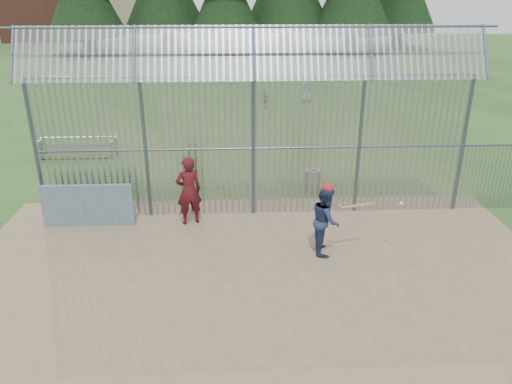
{
  "coord_description": "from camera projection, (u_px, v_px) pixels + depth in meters",
  "views": [
    {
      "loc": [
        -0.58,
        -9.85,
        6.24
      ],
      "look_at": [
        0.0,
        2.0,
        1.3
      ],
      "focal_mm": 35.0,
      "sensor_mm": 36.0,
      "label": 1
    }
  ],
  "objects": [
    {
      "name": "dugout_wall",
      "position": [
        88.0,
        205.0,
        13.74
      ],
      "size": [
        2.5,
        0.12,
        1.2
      ],
      "primitive_type": "cube",
      "color": "#38566B",
      "rests_on": "dirt_infield"
    },
    {
      "name": "bg_kid_seated",
      "position": [
        265.0,
        100.0,
        27.01
      ],
      "size": [
        0.59,
        0.5,
        0.94
      ],
      "primitive_type": "imported",
      "rotation": [
        0.0,
        0.0,
        2.56
      ],
      "color": "slate",
      "rests_on": "ground"
    },
    {
      "name": "onlooker",
      "position": [
        189.0,
        191.0,
        13.73
      ],
      "size": [
        0.82,
        0.66,
        1.96
      ],
      "primitive_type": "imported",
      "rotation": [
        0.0,
        0.0,
        3.45
      ],
      "color": "maroon",
      "rests_on": "dirt_infield"
    },
    {
      "name": "bleacher",
      "position": [
        78.0,
        147.0,
        19.38
      ],
      "size": [
        3.0,
        0.95,
        0.72
      ],
      "color": "gray",
      "rests_on": "ground"
    },
    {
      "name": "dirt_infield",
      "position": [
        261.0,
        289.0,
        11.04
      ],
      "size": [
        14.0,
        10.0,
        0.02
      ],
      "primitive_type": "cube",
      "color": "#756047",
      "rests_on": "ground"
    },
    {
      "name": "trash_can",
      "position": [
        312.0,
        180.0,
        16.16
      ],
      "size": [
        0.56,
        0.56,
        0.82
      ],
      "color": "gray",
      "rests_on": "ground"
    },
    {
      "name": "backstop_fence",
      "position": [
        318.0,
        136.0,
        13.85
      ],
      "size": [
        20.09,
        0.81,
        5.3
      ],
      "color": "#47566B",
      "rests_on": "ground"
    },
    {
      "name": "distant_buildings",
      "position": [
        46.0,
        8.0,
        61.17
      ],
      "size": [
        26.5,
        10.5,
        8.0
      ],
      "color": "brown",
      "rests_on": "ground"
    },
    {
      "name": "bg_kid_standing",
      "position": [
        306.0,
        88.0,
        28.32
      ],
      "size": [
        0.95,
        0.88,
        1.62
      ],
      "primitive_type": "imported",
      "rotation": [
        0.0,
        0.0,
        3.75
      ],
      "color": "slate",
      "rests_on": "ground"
    },
    {
      "name": "ground",
      "position": [
        260.0,
        277.0,
        11.51
      ],
      "size": [
        120.0,
        120.0,
        0.0
      ],
      "primitive_type": "plane",
      "color": "#2D511E",
      "rests_on": "ground"
    },
    {
      "name": "batting_gear",
      "position": [
        334.0,
        192.0,
        11.96
      ],
      "size": [
        1.92,
        0.46,
        0.59
      ],
      "color": "#B5182A",
      "rests_on": "ground"
    },
    {
      "name": "batter",
      "position": [
        326.0,
        220.0,
        12.28
      ],
      "size": [
        0.71,
        0.88,
        1.72
      ],
      "primitive_type": "imported",
      "rotation": [
        0.0,
        0.0,
        1.5
      ],
      "color": "navy",
      "rests_on": "dirt_infield"
    }
  ]
}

